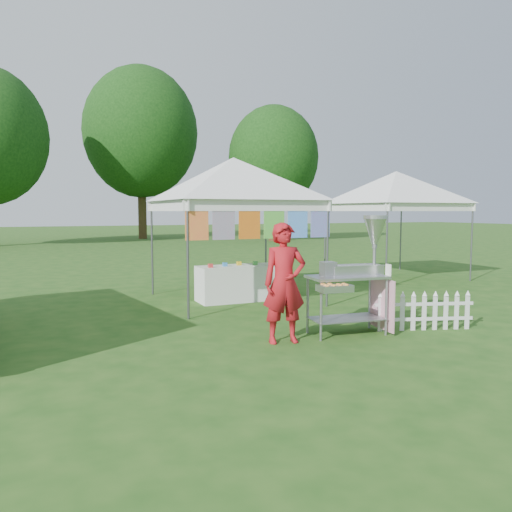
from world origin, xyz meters
name	(u,v)px	position (x,y,z in m)	size (l,w,h in m)	color
ground	(320,338)	(0.00, 0.00, 0.00)	(120.00, 120.00, 0.00)	#204C15
canopy_main	(233,158)	(0.00, 3.49, 2.99)	(4.24, 4.24, 3.45)	#59595E
canopy_right	(396,172)	(5.50, 5.00, 2.99)	(4.24, 4.24, 3.45)	#59595E
tree_mid	(141,133)	(3.00, 28.00, 7.14)	(7.60, 7.60, 11.52)	#3A2A15
tree_right	(273,158)	(10.00, 22.00, 5.18)	(5.60, 5.60, 8.42)	#3A2A15
donut_cart	(359,264)	(0.68, 0.01, 1.07)	(1.39, 0.86, 1.83)	gray
vendor	(284,283)	(-0.60, 0.01, 0.86)	(0.63, 0.41, 1.73)	#A8141C
picket_fence	(424,312)	(1.76, -0.25, 0.29)	(1.55, 0.53, 0.56)	silver
display_table	(240,283)	(0.10, 3.41, 0.37)	(1.80, 0.70, 0.74)	white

